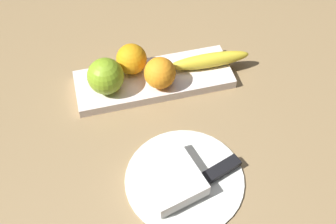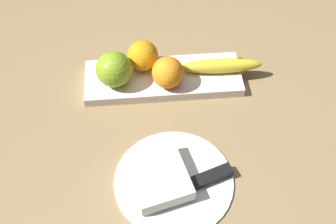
% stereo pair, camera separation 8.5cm
% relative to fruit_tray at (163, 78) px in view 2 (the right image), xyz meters
% --- Properties ---
extents(ground_plane, '(2.40, 2.40, 0.00)m').
position_rel_fruit_tray_xyz_m(ground_plane, '(-0.01, -0.03, -0.01)').
color(ground_plane, '#92764E').
extents(fruit_tray, '(0.35, 0.12, 0.02)m').
position_rel_fruit_tray_xyz_m(fruit_tray, '(0.00, 0.00, 0.00)').
color(fruit_tray, white).
rests_on(fruit_tray, ground_plane).
extents(apple, '(0.08, 0.08, 0.08)m').
position_rel_fruit_tray_xyz_m(apple, '(0.11, 0.01, 0.05)').
color(apple, '#7FA822').
rests_on(apple, fruit_tray).
extents(banana, '(0.19, 0.04, 0.03)m').
position_rel_fruit_tray_xyz_m(banana, '(-0.13, -0.00, 0.03)').
color(banana, yellow).
rests_on(banana, fruit_tray).
extents(orange_near_apple, '(0.07, 0.07, 0.07)m').
position_rel_fruit_tray_xyz_m(orange_near_apple, '(0.04, -0.03, 0.04)').
color(orange_near_apple, orange).
rests_on(orange_near_apple, fruit_tray).
extents(orange_near_banana, '(0.07, 0.07, 0.07)m').
position_rel_fruit_tray_xyz_m(orange_near_banana, '(-0.01, 0.03, 0.05)').
color(orange_near_banana, orange).
rests_on(orange_near_banana, fruit_tray).
extents(dinner_plate, '(0.23, 0.23, 0.01)m').
position_rel_fruit_tray_xyz_m(dinner_plate, '(0.00, 0.26, -0.01)').
color(dinner_plate, white).
rests_on(dinner_plate, ground_plane).
extents(folded_napkin, '(0.13, 0.14, 0.03)m').
position_rel_fruit_tray_xyz_m(folded_napkin, '(0.03, 0.26, 0.01)').
color(folded_napkin, white).
rests_on(folded_napkin, dinner_plate).
extents(knife, '(0.18, 0.08, 0.01)m').
position_rel_fruit_tray_xyz_m(knife, '(-0.05, 0.27, 0.00)').
color(knife, silver).
rests_on(knife, dinner_plate).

